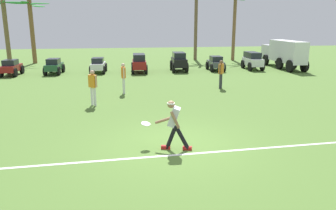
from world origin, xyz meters
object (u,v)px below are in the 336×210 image
Objects in this scene: palm_tree_far_left at (6,26)px; teammate_near_sideline at (93,84)px; parked_car_slot_a at (11,67)px; palm_tree_left_of_centre at (32,26)px; frisbee_in_flight at (146,124)px; parked_car_slot_d at (139,63)px; teammate_deep at (221,72)px; palm_tree_far_right at (234,20)px; box_truck at (284,53)px; parked_car_slot_f at (216,63)px; parked_car_slot_e at (179,61)px; teammate_midfield at (123,75)px; parked_car_slot_c at (98,65)px; frisbee_thrower at (174,123)px; palm_tree_right_of_centre at (196,16)px; parked_car_slot_g at (252,60)px; parked_car_slot_b at (54,66)px.

teammate_near_sideline is at bearing -63.76° from palm_tree_far_left.
parked_car_slot_a is 0.40× the size of palm_tree_left_of_centre.
parked_car_slot_d reaches higher than frisbee_in_flight.
teammate_deep is 0.25× the size of palm_tree_far_right.
palm_tree_far_left is (-9.92, 21.72, 2.61)m from frisbee_in_flight.
box_truck reaches higher than frisbee_in_flight.
palm_tree_left_of_centre is 18.55m from palm_tree_far_right.
teammate_near_sideline reaches higher than parked_car_slot_f.
teammate_deep is 0.28× the size of palm_tree_left_of_centre.
parked_car_slot_e is (11.85, 0.29, 0.18)m from parked_car_slot_a.
teammate_midfield is at bearing -128.12° from palm_tree_far_right.
parked_car_slot_c is 5.98m from parked_car_slot_e.
teammate_deep is 0.69× the size of parked_car_slot_f.
frisbee_thrower is 24.71m from palm_tree_far_left.
teammate_midfield is 0.22× the size of palm_tree_right_of_centre.
parked_car_slot_d is 3.04m from parked_car_slot_e.
parked_car_slot_e is (3.23, 15.61, -0.06)m from frisbee_thrower.
teammate_deep is 19.18m from palm_tree_left_of_centre.
parked_car_slot_g is 20.99m from palm_tree_far_left.
parked_car_slot_e is 0.44× the size of palm_tree_left_of_centre.
parked_car_slot_e is at bearing -112.53° from palm_tree_right_of_centre.
palm_tree_right_of_centre is at bearing 51.56° from parked_car_slot_d.
palm_tree_left_of_centre is at bearing 158.33° from parked_car_slot_g.
palm_tree_far_left is (-9.53, 14.17, 2.35)m from teammate_midfield.
teammate_deep is at bearing -45.97° from parked_car_slot_c.
palm_tree_right_of_centre is (9.07, 7.38, 3.67)m from parked_car_slot_c.
teammate_deep is 0.69× the size of parked_car_slot_b.
palm_tree_far_left is at bearing 116.24° from teammate_near_sideline.
teammate_midfield reaches higher than parked_car_slot_a.
parked_car_slot_b is at bearing -179.94° from parked_car_slot_e.
parked_car_slot_d is at bearing 86.29° from frisbee_in_flight.
parked_car_slot_c is 14.51m from palm_tree_far_right.
box_truck is (5.77, 0.42, 0.67)m from parked_car_slot_f.
parked_car_slot_d is 10.44m from palm_tree_right_of_centre.
parked_car_slot_f is at bearing 0.54° from parked_car_slot_d.
palm_tree_far_left reaches higher than parked_car_slot_b.
teammate_midfield is 15.17m from box_truck.
palm_tree_left_of_centre is (-7.89, 22.14, 2.64)m from frisbee_in_flight.
frisbee_thrower reaches higher than parked_car_slot_d.
parked_car_slot_b is at bearing 121.51° from teammate_midfield.
teammate_near_sideline reaches higher than parked_car_slot_g.
teammate_midfield is 17.15m from palm_tree_right_of_centre.
teammate_midfield is at bearing -119.91° from parked_car_slot_e.
parked_car_slot_d is 0.41× the size of box_truck.
parked_car_slot_g is (14.90, -0.07, 0.16)m from parked_car_slot_b.
palm_tree_far_left is 0.82× the size of palm_tree_right_of_centre.
parked_car_slot_c is 0.93× the size of parked_car_slot_e.
teammate_near_sideline reaches higher than parked_car_slot_e.
frisbee_thrower is 15.91m from parked_car_slot_c.
teammate_deep is (4.19, 8.50, 0.14)m from frisbee_thrower.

